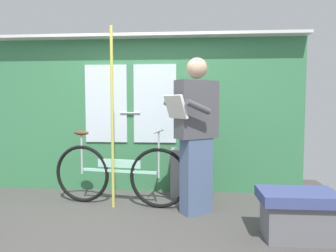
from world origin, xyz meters
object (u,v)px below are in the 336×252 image
object	(u,v)px
handrail_pole	(112,118)
bench_seat_corner	(297,213)
bicycle_near_door	(119,174)
passenger_reading_newspaper	(196,132)
trash_bin_by_wall	(183,172)

from	to	relation	value
handrail_pole	bench_seat_corner	world-z (taller)	handrail_pole
bench_seat_corner	handrail_pole	bearing A→B (deg)	158.97
bicycle_near_door	passenger_reading_newspaper	xyz separation A→B (m)	(0.94, -0.21, 0.55)
passenger_reading_newspaper	handrail_pole	world-z (taller)	handrail_pole
passenger_reading_newspaper	trash_bin_by_wall	xyz separation A→B (m)	(-0.16, 0.67, -0.61)
passenger_reading_newspaper	bicycle_near_door	bearing A→B (deg)	-47.97
bicycle_near_door	bench_seat_corner	size ratio (longest dim) A/B	2.46
passenger_reading_newspaper	bench_seat_corner	distance (m)	1.31
bicycle_near_door	passenger_reading_newspaper	world-z (taller)	passenger_reading_newspaper
bicycle_near_door	handrail_pole	distance (m)	0.70
trash_bin_by_wall	bench_seat_corner	size ratio (longest dim) A/B	0.92
trash_bin_by_wall	bench_seat_corner	bearing A→B (deg)	-49.76
trash_bin_by_wall	bench_seat_corner	xyz separation A→B (m)	(1.09, -1.28, -0.08)
trash_bin_by_wall	bench_seat_corner	distance (m)	1.68
passenger_reading_newspaper	bench_seat_corner	world-z (taller)	passenger_reading_newspaper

